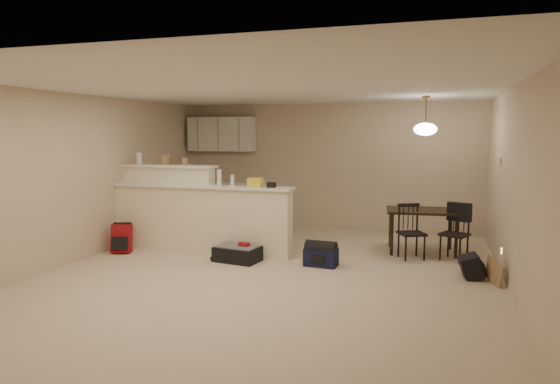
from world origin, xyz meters
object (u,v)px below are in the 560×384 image
at_px(pendant_lamp, 425,129).
at_px(suitcase, 238,254).
at_px(dining_chair_near, 412,232).
at_px(red_backpack, 122,239).
at_px(dining_chair_far, 454,233).
at_px(black_daypack, 471,267).
at_px(navy_duffel, 321,257).
at_px(dining_table, 422,215).

relative_size(pendant_lamp, suitcase, 0.95).
bearing_deg(suitcase, dining_chair_near, 29.31).
relative_size(dining_chair_near, suitcase, 1.28).
bearing_deg(suitcase, red_backpack, -170.08).
xyz_separation_m(dining_chair_far, suitcase, (-3.11, -1.02, -0.31)).
bearing_deg(black_daypack, dining_chair_far, 5.26).
distance_m(pendant_lamp, navy_duffel, 2.66).
bearing_deg(suitcase, black_daypack, 10.53).
height_order(pendant_lamp, red_backpack, pendant_lamp).
bearing_deg(navy_duffel, suitcase, -170.20).
height_order(pendant_lamp, dining_chair_far, pendant_lamp).
distance_m(pendant_lamp, suitcase, 3.53).
xyz_separation_m(pendant_lamp, black_daypack, (0.67, -1.31, -1.84)).
xyz_separation_m(pendant_lamp, dining_chair_near, (-0.14, -0.48, -1.57)).
bearing_deg(navy_duffel, dining_chair_near, 38.98).
bearing_deg(dining_table, dining_chair_near, -112.70).
bearing_deg(pendant_lamp, suitcase, -151.60).
bearing_deg(red_backpack, dining_table, -2.25).
height_order(red_backpack, navy_duffel, red_backpack).
relative_size(pendant_lamp, dining_chair_near, 0.74).
bearing_deg(black_daypack, dining_table, 20.66).
height_order(dining_chair_far, suitcase, dining_chair_far).
bearing_deg(pendant_lamp, dining_table, 45.00).
xyz_separation_m(dining_chair_near, black_daypack, (0.81, -0.83, -0.27)).
bearing_deg(pendant_lamp, dining_chair_far, -39.42).
distance_m(dining_table, dining_chair_near, 0.54).
relative_size(suitcase, black_daypack, 1.92).
bearing_deg(dining_chair_far, suitcase, -137.04).
relative_size(dining_chair_near, black_daypack, 2.45).
distance_m(dining_chair_far, black_daypack, 0.98).
bearing_deg(pendant_lamp, red_backpack, -162.42).
xyz_separation_m(dining_chair_far, black_daypack, (0.19, -0.92, -0.27)).
xyz_separation_m(red_backpack, navy_duffel, (3.25, 0.15, -0.10)).
distance_m(red_backpack, black_daypack, 5.29).
relative_size(suitcase, navy_duffel, 1.40).
distance_m(pendant_lamp, black_daypack, 2.36).
bearing_deg(navy_duffel, black_daypack, 4.94).
bearing_deg(black_daypack, suitcase, 85.45).
height_order(dining_table, navy_duffel, dining_table).
distance_m(dining_chair_near, suitcase, 2.68).
height_order(pendant_lamp, black_daypack, pendant_lamp).
relative_size(dining_chair_near, dining_chair_far, 0.99).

